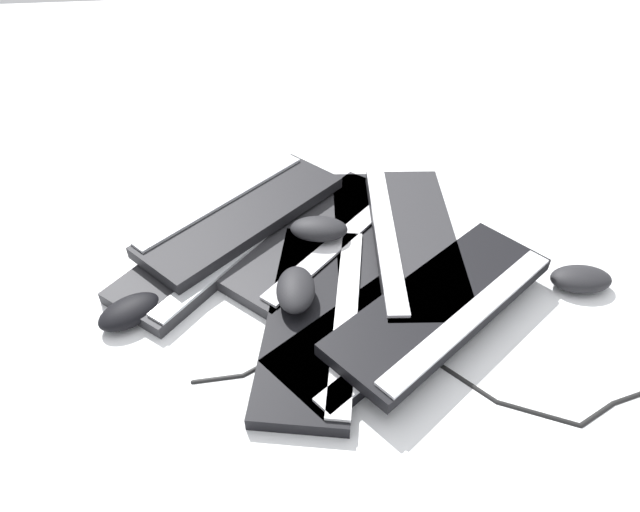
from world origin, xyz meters
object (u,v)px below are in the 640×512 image
Objects in this scene: keyboard_0 at (217,247)px; keyboard_3 at (375,240)px; keyboard_5 at (443,305)px; keyboard_4 at (318,236)px; mouse_2 at (319,229)px; keyboard_7 at (242,214)px; mouse_1 at (130,312)px; mouse_3 at (296,289)px; keyboard_2 at (389,320)px; mouse_0 at (581,279)px; keyboard_1 at (315,316)px; keyboard_6 at (413,240)px.

keyboard_0 is 0.96× the size of keyboard_3.
keyboard_4 is at bearing -52.54° from keyboard_5.
keyboard_0 is at bearing -173.42° from mouse_2.
keyboard_7 is at bearing -18.24° from keyboard_4.
mouse_3 is (-0.28, 0.01, 0.03)m from mouse_1.
mouse_1 is (0.44, -0.06, 0.01)m from keyboard_2.
keyboard_0 and keyboard_4 have the same top height.
mouse_1 is (0.80, -0.01, 0.00)m from mouse_0.
mouse_3 is at bearing 144.85° from mouse_1.
mouse_2 is at bearing 170.53° from mouse_1.
mouse_2 is at bearing -49.65° from keyboard_5.
keyboard_1 is at bearing 130.59° from keyboard_0.
mouse_1 is 1.00× the size of mouse_3.
mouse_0 is (-0.35, 0.16, 0.01)m from keyboard_3.
keyboard_0 is 3.93× the size of mouse_3.
mouse_1 reaches higher than keyboard_4.
keyboard_2 is at bearing 76.15° from mouse_3.
mouse_2 is at bearing 166.10° from mouse_3.
keyboard_6 is 4.11× the size of mouse_1.
keyboard_0 is 0.22m from mouse_3.
mouse_3 is at bearing -173.96° from mouse_0.
mouse_0 reaches higher than keyboard_0.
keyboard_5 is 0.25m from mouse_3.
keyboard_5 and keyboard_6 have the same top height.
keyboard_2 is (-0.12, 0.02, 0.00)m from keyboard_1.
mouse_1 is at bearing -6.94° from keyboard_1.
mouse_2 is at bearing 166.82° from mouse_0.
mouse_2 reaches higher than keyboard_5.
keyboard_5 reaches higher than keyboard_3.
mouse_1 is at bearing -8.07° from keyboard_2.
keyboard_2 is at bearing -56.58° from mouse_2.
keyboard_2 is at bearing -1.34° from keyboard_5.
mouse_1 is at bearing 49.29° from keyboard_7.
keyboard_0 is 0.96× the size of keyboard_6.
keyboard_6 reaches higher than keyboard_2.
keyboard_4 is at bearing 173.63° from mouse_1.
keyboard_0 is 1.02× the size of keyboard_7.
keyboard_5 reaches higher than keyboard_2.
keyboard_4 is at bearing -68.10° from keyboard_2.
keyboard_2 is 0.98× the size of keyboard_6.
mouse_3 is at bearing 111.28° from keyboard_7.
keyboard_4 is 3.83× the size of mouse_2.
keyboard_5 reaches higher than mouse_1.
keyboard_7 is (0.26, -0.07, 0.03)m from keyboard_3.
keyboard_5 is at bearing -162.28° from mouse_0.
mouse_2 is (0.10, -0.21, 0.04)m from keyboard_2.
mouse_1 is 0.37m from mouse_2.
keyboard_7 is at bearing -19.99° from keyboard_6.
keyboard_7 reaches higher than keyboard_2.
keyboard_3 is at bearing 164.33° from keyboard_7.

